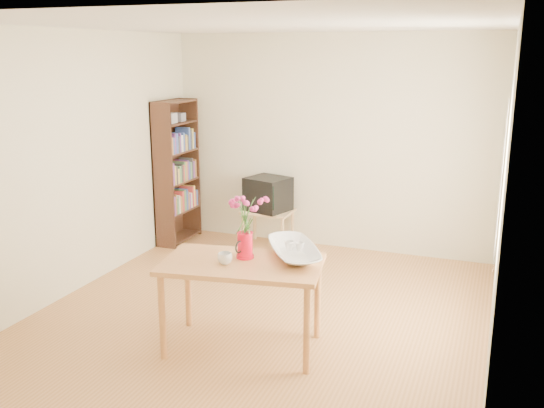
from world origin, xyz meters
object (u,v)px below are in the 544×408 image
at_px(bowl, 294,226).
at_px(television, 268,193).
at_px(table, 242,273).
at_px(pitcher, 245,246).
at_px(mug, 225,258).

distance_m(bowl, television, 2.61).
distance_m(table, television, 2.73).
bearing_deg(television, table, -56.22).
relative_size(pitcher, mug, 1.88).
distance_m(pitcher, mug, 0.22).
distance_m(mug, television, 2.79).
bearing_deg(table, television, 97.57).
relative_size(table, television, 2.37).
height_order(pitcher, mug, pitcher).
xyz_separation_m(mug, television, (-0.69, 2.70, -0.12)).
height_order(table, bowl, bowl).
bearing_deg(mug, bowl, 175.14).
bearing_deg(television, mug, -58.86).
distance_m(table, mug, 0.20).
bearing_deg(mug, television, -120.66).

